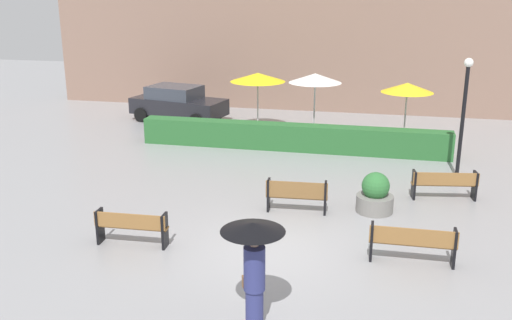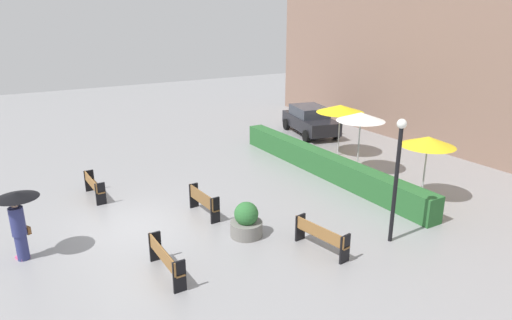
# 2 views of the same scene
# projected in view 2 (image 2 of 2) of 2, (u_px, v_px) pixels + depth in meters

# --- Properties ---
(ground_plane) EXTENTS (60.00, 60.00, 0.00)m
(ground_plane) POSITION_uv_depth(u_px,v_px,m) (133.00, 227.00, 14.44)
(ground_plane) COLOR gray
(bench_mid_center) EXTENTS (1.65, 0.43, 0.89)m
(bench_mid_center) POSITION_uv_depth(u_px,v_px,m) (203.00, 201.00, 15.14)
(bench_mid_center) COLOR brown
(bench_mid_center) RESTS_ON ground
(bench_near_right) EXTENTS (1.87, 0.36, 0.86)m
(bench_near_right) POSITION_uv_depth(u_px,v_px,m) (165.00, 258.00, 11.61)
(bench_near_right) COLOR olive
(bench_near_right) RESTS_ON ground
(bench_far_right) EXTENTS (1.85, 0.65, 0.83)m
(bench_far_right) POSITION_uv_depth(u_px,v_px,m) (321.00, 235.00, 12.84)
(bench_far_right) COLOR olive
(bench_far_right) RESTS_ON ground
(bench_near_left) EXTENTS (1.73, 0.42, 0.83)m
(bench_near_left) POSITION_uv_depth(u_px,v_px,m) (94.00, 185.00, 16.58)
(bench_near_left) COLOR olive
(bench_near_left) RESTS_ON ground
(pedestrian_with_umbrella) EXTENTS (1.14, 1.14, 1.97)m
(pedestrian_with_umbrella) POSITION_uv_depth(u_px,v_px,m) (18.00, 214.00, 12.18)
(pedestrian_with_umbrella) COLOR navy
(pedestrian_with_umbrella) RESTS_ON ground
(planter_pot) EXTENTS (0.99, 0.99, 1.10)m
(planter_pot) POSITION_uv_depth(u_px,v_px,m) (246.00, 222.00, 13.74)
(planter_pot) COLOR slate
(planter_pot) RESTS_ON ground
(lamp_post) EXTENTS (0.28, 0.28, 3.77)m
(lamp_post) POSITION_uv_depth(u_px,v_px,m) (397.00, 168.00, 12.85)
(lamp_post) COLOR black
(lamp_post) RESTS_ON ground
(patio_umbrella_yellow) EXTENTS (2.24, 2.24, 2.47)m
(patio_umbrella_yellow) POSITION_uv_depth(u_px,v_px,m) (340.00, 109.00, 21.02)
(patio_umbrella_yellow) COLOR silver
(patio_umbrella_yellow) RESTS_ON ground
(patio_umbrella_white) EXTENTS (2.01, 2.01, 2.67)m
(patio_umbrella_white) POSITION_uv_depth(u_px,v_px,m) (361.00, 117.00, 18.47)
(patio_umbrella_white) COLOR silver
(patio_umbrella_white) RESTS_ON ground
(patio_umbrella_yellow_far) EXTENTS (1.91, 1.91, 2.43)m
(patio_umbrella_yellow_far) POSITION_uv_depth(u_px,v_px,m) (428.00, 142.00, 15.76)
(patio_umbrella_yellow_far) COLOR silver
(patio_umbrella_yellow_far) RESTS_ON ground
(hedge_strip) EXTENTS (11.39, 0.70, 0.96)m
(hedge_strip) POSITION_uv_depth(u_px,v_px,m) (324.00, 164.00, 18.98)
(hedge_strip) COLOR #28602D
(hedge_strip) RESTS_ON ground
(building_facade) EXTENTS (28.00, 1.20, 9.36)m
(building_facade) POSITION_uv_depth(u_px,v_px,m) (468.00, 56.00, 20.72)
(building_facade) COLOR #846656
(building_facade) RESTS_ON ground
(parked_car) EXTENTS (4.48, 2.68, 1.57)m
(parked_car) POSITION_uv_depth(u_px,v_px,m) (310.00, 120.00, 25.34)
(parked_car) COLOR black
(parked_car) RESTS_ON ground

